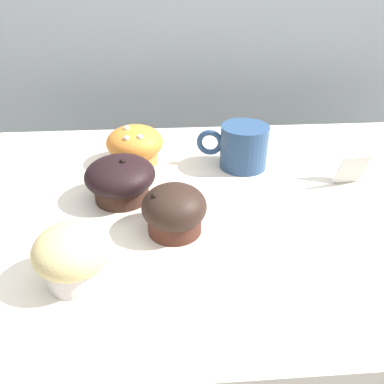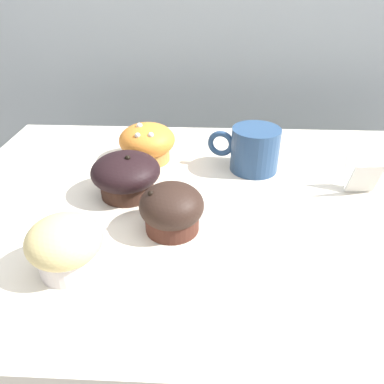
{
  "view_description": "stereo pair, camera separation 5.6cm",
  "coord_description": "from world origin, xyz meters",
  "px_view_note": "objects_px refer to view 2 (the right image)",
  "views": [
    {
      "loc": [
        -0.11,
        -0.52,
        1.28
      ],
      "look_at": [
        -0.08,
        -0.05,
        0.99
      ],
      "focal_mm": 35.0,
      "sensor_mm": 36.0,
      "label": 1
    },
    {
      "loc": [
        -0.06,
        -0.52,
        1.28
      ],
      "look_at": [
        -0.08,
        -0.05,
        0.99
      ],
      "focal_mm": 35.0,
      "sensor_mm": 36.0,
      "label": 2
    }
  ],
  "objects_px": {
    "muffin_back_left": "(65,245)",
    "coffee_cup": "(254,148)",
    "muffin_front_right": "(126,175)",
    "muffin_back_right": "(147,143)",
    "muffin_front_center": "(172,209)"
  },
  "relations": [
    {
      "from": "muffin_front_center",
      "to": "coffee_cup",
      "type": "relative_size",
      "value": 0.7
    },
    {
      "from": "coffee_cup",
      "to": "muffin_back_right",
      "type": "bearing_deg",
      "value": 171.8
    },
    {
      "from": "muffin_front_center",
      "to": "muffin_front_right",
      "type": "height_order",
      "value": "muffin_front_right"
    },
    {
      "from": "muffin_front_right",
      "to": "coffee_cup",
      "type": "distance_m",
      "value": 0.24
    },
    {
      "from": "muffin_front_center",
      "to": "muffin_back_left",
      "type": "height_order",
      "value": "muffin_back_left"
    },
    {
      "from": "muffin_front_center",
      "to": "coffee_cup",
      "type": "xyz_separation_m",
      "value": [
        0.14,
        0.2,
        0.01
      ]
    },
    {
      "from": "muffin_back_left",
      "to": "coffee_cup",
      "type": "bearing_deg",
      "value": 47.95
    },
    {
      "from": "muffin_front_center",
      "to": "muffin_back_left",
      "type": "relative_size",
      "value": 0.99
    },
    {
      "from": "muffin_back_left",
      "to": "muffin_front_right",
      "type": "relative_size",
      "value": 0.82
    },
    {
      "from": "muffin_back_right",
      "to": "coffee_cup",
      "type": "distance_m",
      "value": 0.21
    },
    {
      "from": "muffin_back_right",
      "to": "coffee_cup",
      "type": "height_order",
      "value": "coffee_cup"
    },
    {
      "from": "muffin_front_center",
      "to": "muffin_front_right",
      "type": "distance_m",
      "value": 0.13
    },
    {
      "from": "muffin_back_left",
      "to": "coffee_cup",
      "type": "xyz_separation_m",
      "value": [
        0.26,
        0.29,
        0.0
      ]
    },
    {
      "from": "muffin_front_center",
      "to": "muffin_back_right",
      "type": "distance_m",
      "value": 0.24
    },
    {
      "from": "muffin_front_center",
      "to": "muffin_front_right",
      "type": "xyz_separation_m",
      "value": [
        -0.08,
        0.09,
        0.0
      ]
    }
  ]
}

